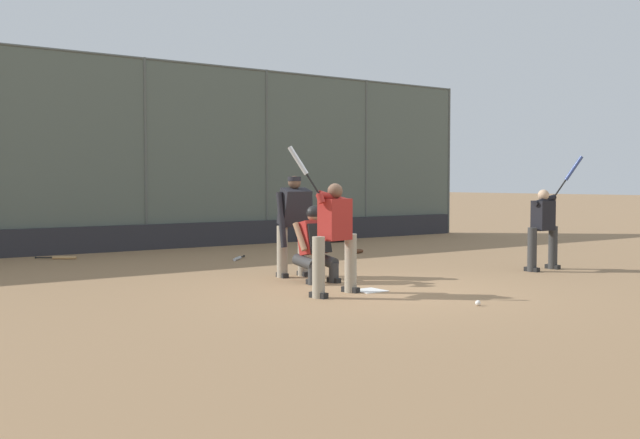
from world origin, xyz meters
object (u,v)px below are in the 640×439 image
Objects in this scene: batter_at_plate at (334,234)px; catcher_behind_plate at (317,243)px; baseball_loose at (478,303)px; umpire_home at (294,223)px; spare_bat_third_base_side at (238,258)px; batter_on_deck at (544,226)px; spare_bat_near_backstop at (61,258)px; fielding_glove_on_dirt at (358,251)px; equipment_bag_dugout_side at (339,236)px.

catcher_behind_plate is at bearing -128.33° from batter_at_plate.
umpire_home is at bearing -85.37° from baseball_loose.
spare_bat_third_base_side is (-0.62, -3.08, -0.91)m from umpire_home.
batter_on_deck reaches higher than spare_bat_near_backstop.
batter_on_deck reaches higher than fielding_glove_on_dirt.
catcher_behind_plate is 3.23m from baseball_loose.
umpire_home is at bearing 152.30° from batter_on_deck.
catcher_behind_plate is (-0.59, -1.27, -0.23)m from batter_at_plate.
baseball_loose is (-0.32, 3.95, -0.91)m from umpire_home.
batter_on_deck is 4.75m from fielding_glove_on_dirt.
catcher_behind_plate is 0.72× the size of umpire_home.
catcher_behind_plate is at bearing 43.78° from fielding_glove_on_dirt.
batter_at_plate is 5.39m from spare_bat_third_base_side.
baseball_loose is 0.06× the size of equipment_bag_dugout_side.
batter_at_plate is 29.31× the size of baseball_loose.
fielding_glove_on_dirt is at bearing -138.95° from catcher_behind_plate.
spare_bat_third_base_side is (-1.30, -5.16, -0.86)m from batter_at_plate.
catcher_behind_plate is 1.08× the size of equipment_bag_dugout_side.
equipment_bag_dugout_side is at bearing -141.05° from batter_at_plate.
catcher_behind_plate reaches higher than spare_bat_third_base_side.
catcher_behind_plate reaches higher than spare_bat_near_backstop.
umpire_home is 7.69m from equipment_bag_dugout_side.
fielding_glove_on_dirt is at bearing 128.28° from spare_bat_third_base_side.
catcher_behind_plate is 0.59× the size of batter_on_deck.
fielding_glove_on_dirt is at bearing -137.00° from umpire_home.
catcher_behind_plate reaches higher than baseball_loose.
batter_on_deck is 7.56m from equipment_bag_dugout_side.
baseball_loose is at bearing 42.27° from spare_bat_third_base_side.
batter_on_deck is at bearing 163.62° from catcher_behind_plate.
spare_bat_near_backstop is 7.62m from equipment_bag_dugout_side.
spare_bat_near_backstop is 2.68× the size of fielding_glove_on_dirt.
fielding_glove_on_dirt is at bearing -116.21° from baseball_loose.
fielding_glove_on_dirt is (0.74, -4.62, -0.78)m from batter_on_deck.
spare_bat_near_backstop is (2.30, -6.19, -0.62)m from catcher_behind_plate.
batter_on_deck is at bearing 99.05° from fielding_glove_on_dirt.
umpire_home reaches higher than fielding_glove_on_dirt.
fielding_glove_on_dirt is (-4.29, -4.82, -0.84)m from batter_at_plate.
equipment_bag_dugout_side reaches higher than spare_bat_third_base_side.
catcher_behind_plate is 0.86m from umpire_home.
spare_bat_near_backstop is at bearing -23.76° from fielding_glove_on_dirt.
batter_at_plate is at bearing 52.44° from equipment_bag_dugout_side.
equipment_bag_dugout_side is at bearing 38.25° from spare_bat_near_backstop.
equipment_bag_dugout_side is (-5.22, -5.59, -0.79)m from umpire_home.
batter_at_plate is 2.19m from umpire_home.
catcher_behind_plate is at bearing 34.36° from spare_bat_third_base_side.
batter_at_plate is at bearing 30.59° from spare_bat_third_base_side.
equipment_bag_dugout_side is (-4.60, -2.51, 0.12)m from spare_bat_third_base_side.
spare_bat_third_base_side is 8.13× the size of baseball_loose.
catcher_behind_plate is 5.16m from fielding_glove_on_dirt.
umpire_home is (-0.68, -2.08, 0.06)m from batter_at_plate.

